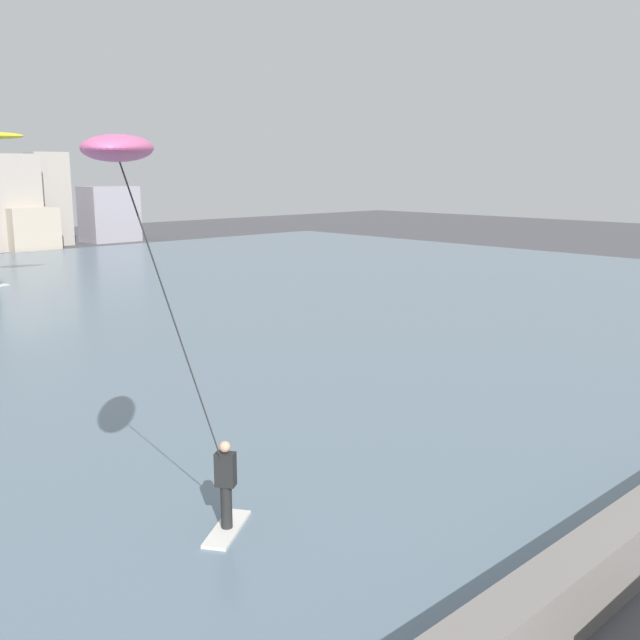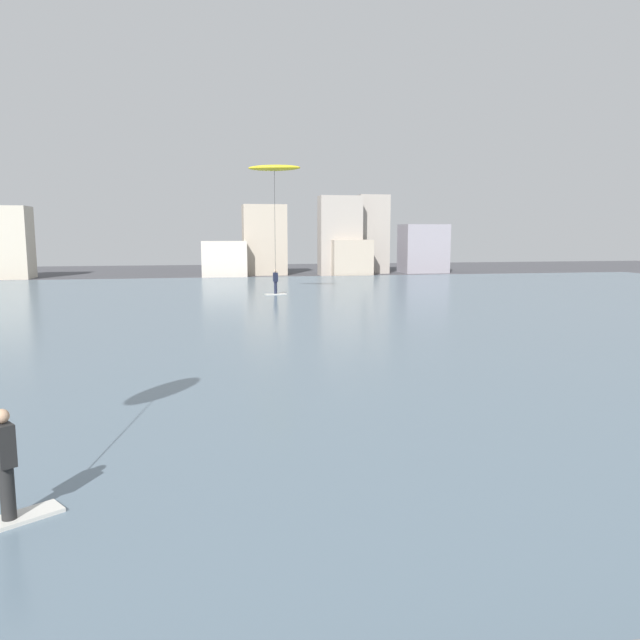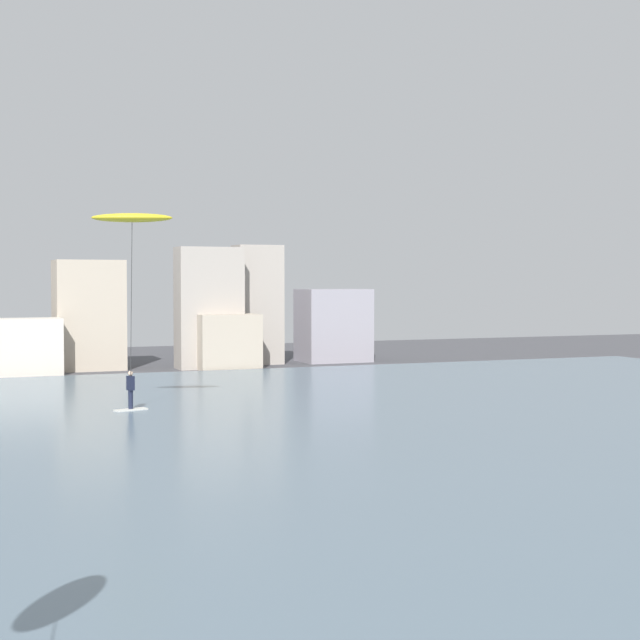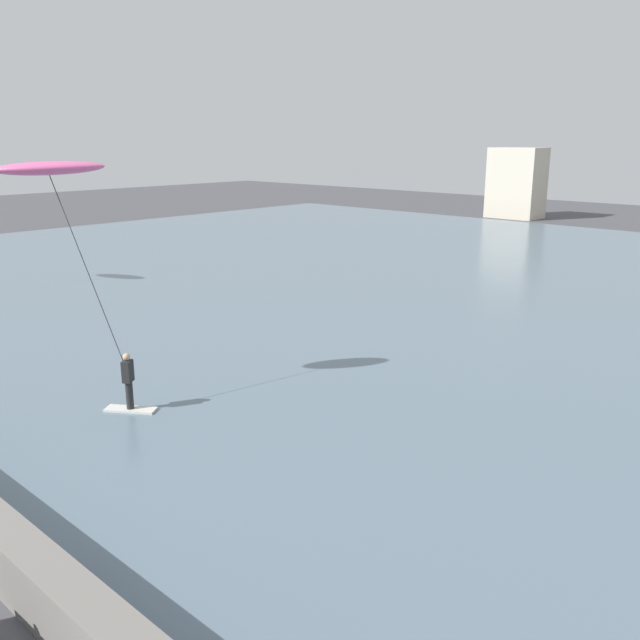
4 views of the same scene
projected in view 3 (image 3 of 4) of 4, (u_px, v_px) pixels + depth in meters
water_bay at (66, 456)px, 30.38m from camera, size 84.00×52.00×0.10m
far_shore_buildings at (98, 321)px, 59.67m from camera, size 44.58×5.93×7.86m
kitesurfer_yellow at (132, 235)px, 39.08m from camera, size 3.36×2.90×8.15m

